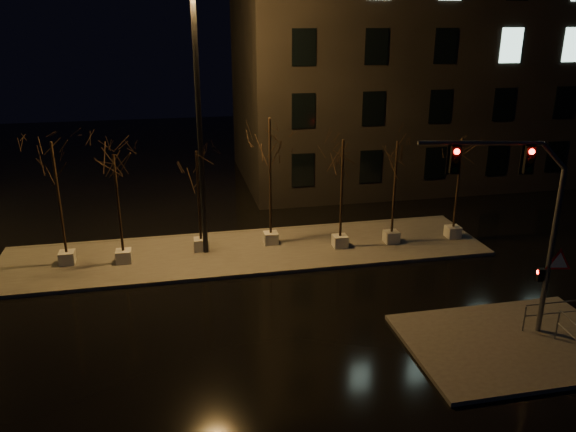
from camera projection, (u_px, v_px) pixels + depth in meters
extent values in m
plane|color=black|center=(271.00, 317.00, 20.31)|extent=(90.00, 90.00, 0.00)
cube|color=#4C4944|center=(248.00, 251.00, 25.83)|extent=(22.00, 5.00, 0.15)
cube|color=#4C4944|center=(513.00, 343.00, 18.50)|extent=(7.00, 5.00, 0.15)
cube|color=black|center=(430.00, 62.00, 37.16)|extent=(25.00, 12.00, 15.00)
cube|color=beige|center=(67.00, 257.00, 24.29)|extent=(0.65, 0.65, 0.55)
cylinder|color=black|center=(59.00, 199.00, 23.41)|extent=(0.11, 0.11, 4.81)
cube|color=beige|center=(124.00, 256.00, 24.44)|extent=(0.65, 0.65, 0.55)
cylinder|color=black|center=(118.00, 204.00, 23.65)|extent=(0.11, 0.11, 4.25)
cube|color=beige|center=(201.00, 244.00, 25.74)|extent=(0.65, 0.65, 0.55)
cylinder|color=black|center=(199.00, 196.00, 24.97)|extent=(0.11, 0.11, 4.08)
cube|color=beige|center=(271.00, 238.00, 26.47)|extent=(0.65, 0.65, 0.55)
cylinder|color=black|center=(270.00, 177.00, 25.49)|extent=(0.11, 0.11, 5.39)
cube|color=beige|center=(340.00, 241.00, 26.10)|extent=(0.65, 0.65, 0.55)
cylinder|color=black|center=(342.00, 189.00, 25.27)|extent=(0.11, 0.11, 4.51)
cube|color=beige|center=(391.00, 237.00, 26.62)|extent=(0.65, 0.65, 0.55)
cylinder|color=black|center=(395.00, 187.00, 25.81)|extent=(0.11, 0.11, 4.33)
cube|color=beige|center=(453.00, 232.00, 27.25)|extent=(0.65, 0.65, 0.55)
cylinder|color=black|center=(458.00, 183.00, 26.44)|extent=(0.11, 0.11, 4.34)
cylinder|color=#595C61|center=(550.00, 254.00, 18.20)|extent=(0.17, 0.17, 5.68)
cylinder|color=#595C61|center=(480.00, 143.00, 17.02)|extent=(3.73, 0.93, 0.13)
cube|color=black|center=(529.00, 160.00, 17.18)|extent=(0.32, 0.26, 0.85)
cube|color=black|center=(455.00, 160.00, 17.20)|extent=(0.32, 0.26, 0.85)
cube|color=black|center=(541.00, 275.00, 18.45)|extent=(0.24, 0.21, 0.43)
cone|color=red|center=(559.00, 262.00, 18.25)|extent=(0.97, 0.24, 0.98)
sphere|color=#FF0C07|center=(568.00, 151.00, 17.08)|extent=(0.17, 0.17, 0.17)
cylinder|color=black|center=(199.00, 128.00, 23.71)|extent=(0.23, 0.23, 11.36)
cylinder|color=#595C61|center=(524.00, 319.00, 18.95)|extent=(0.05, 0.05, 0.91)
cylinder|color=#595C61|center=(556.00, 302.00, 18.98)|extent=(2.23, 0.08, 0.04)
cylinder|color=#595C61|center=(554.00, 313.00, 19.12)|extent=(2.23, 0.08, 0.04)
cylinder|color=#595C61|center=(557.00, 326.00, 18.45)|extent=(0.06, 0.06, 1.00)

